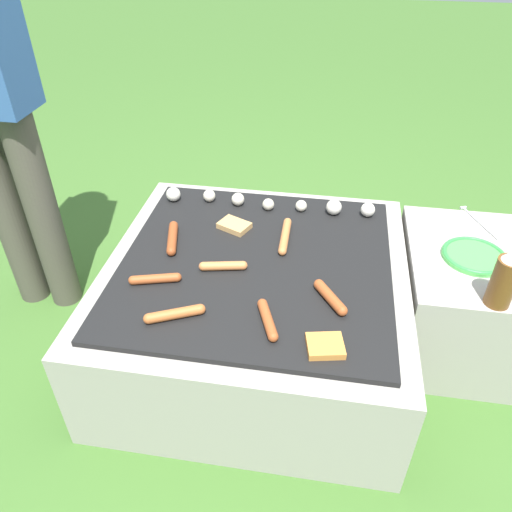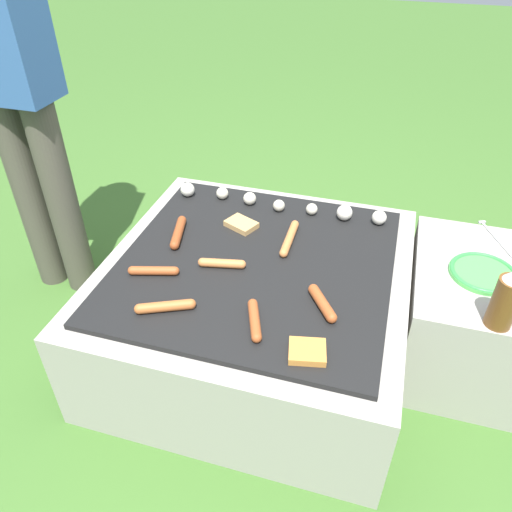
% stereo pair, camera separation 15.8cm
% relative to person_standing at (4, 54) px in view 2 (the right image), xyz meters
% --- Properties ---
extents(ground_plane, '(14.00, 14.00, 0.00)m').
position_rel_person_standing_xyz_m(ground_plane, '(0.87, -0.14, -0.92)').
color(ground_plane, '#3D6628').
extents(grill, '(0.97, 0.97, 0.39)m').
position_rel_person_standing_xyz_m(grill, '(0.87, -0.14, -0.73)').
color(grill, '#9E998E').
rests_on(grill, ground_plane).
extents(side_ledge, '(0.40, 0.55, 0.39)m').
position_rel_person_standing_xyz_m(side_ledge, '(1.56, 0.01, -0.73)').
color(side_ledge, '#9E998E').
rests_on(side_ledge, ground_plane).
extents(person_standing, '(0.28, 0.21, 1.62)m').
position_rel_person_standing_xyz_m(person_standing, '(0.00, 0.00, 0.00)').
color(person_standing, '#4C473D').
rests_on(person_standing, ground_plane).
extents(sausage_mid_right, '(0.10, 0.13, 0.03)m').
position_rel_person_standing_xyz_m(sausage_mid_right, '(1.11, -0.29, -0.52)').
color(sausage_mid_right, '#A34C23').
rests_on(sausage_mid_right, grill).
extents(sausage_back_right, '(0.16, 0.09, 0.03)m').
position_rel_person_standing_xyz_m(sausage_back_right, '(0.69, -0.43, -0.52)').
color(sausage_back_right, '#B7602D').
rests_on(sausage_back_right, grill).
extents(sausage_front_center, '(0.08, 0.15, 0.03)m').
position_rel_person_standing_xyz_m(sausage_front_center, '(0.95, -0.41, -0.52)').
color(sausage_front_center, '#A34C23').
rests_on(sausage_front_center, grill).
extents(sausage_front_left, '(0.07, 0.18, 0.03)m').
position_rel_person_standing_xyz_m(sausage_front_left, '(0.58, -0.08, -0.52)').
color(sausage_front_left, '#93421E').
rests_on(sausage_front_left, grill).
extents(sausage_mid_left, '(0.15, 0.06, 0.03)m').
position_rel_person_standing_xyz_m(sausage_mid_left, '(0.59, -0.29, -0.52)').
color(sausage_mid_left, '#A34C23').
rests_on(sausage_mid_left, grill).
extents(sausage_back_left, '(0.15, 0.05, 0.03)m').
position_rel_person_standing_xyz_m(sausage_back_left, '(0.78, -0.20, -0.52)').
color(sausage_back_left, '#C6753D').
rests_on(sausage_back_left, grill).
extents(sausage_back_center, '(0.03, 0.20, 0.03)m').
position_rel_person_standing_xyz_m(sausage_back_center, '(0.95, -0.00, -0.52)').
color(sausage_back_center, '#C6753D').
rests_on(sausage_back_center, grill).
extents(bread_slice_left, '(0.11, 0.10, 0.02)m').
position_rel_person_standing_xyz_m(bread_slice_left, '(1.11, -0.48, -0.52)').
color(bread_slice_left, '#D18438').
rests_on(bread_slice_left, grill).
extents(bread_slice_center, '(0.13, 0.11, 0.02)m').
position_rel_person_standing_xyz_m(bread_slice_center, '(0.77, 0.04, -0.52)').
color(bread_slice_center, tan).
rests_on(bread_slice_center, grill).
extents(mushroom_row, '(0.78, 0.07, 0.06)m').
position_rel_person_standing_xyz_m(mushroom_row, '(0.88, 0.19, -0.51)').
color(mushroom_row, silver).
rests_on(mushroom_row, grill).
extents(plate_colorful, '(0.20, 0.20, 0.02)m').
position_rel_person_standing_xyz_m(plate_colorful, '(1.56, -0.01, -0.53)').
color(plate_colorful, '#4CB24C').
rests_on(plate_colorful, side_ledge).
extents(condiment_bottle, '(0.07, 0.07, 0.19)m').
position_rel_person_standing_xyz_m(condiment_bottle, '(1.59, -0.22, -0.45)').
color(condiment_bottle, brown).
rests_on(condiment_bottle, side_ledge).
extents(fork_utensil, '(0.10, 0.20, 0.01)m').
position_rel_person_standing_xyz_m(fork_utensil, '(1.62, 0.22, -0.53)').
color(fork_utensil, silver).
rests_on(fork_utensil, side_ledge).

